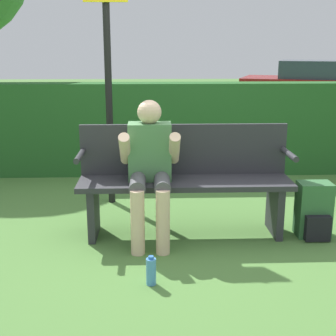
% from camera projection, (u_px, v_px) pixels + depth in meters
% --- Properties ---
extents(ground_plane, '(40.00, 40.00, 0.00)m').
position_uv_depth(ground_plane, '(185.00, 234.00, 4.11)').
color(ground_plane, '#4C7A38').
extents(hedge_back, '(12.00, 0.37, 1.16)m').
position_uv_depth(hedge_back, '(174.00, 129.00, 5.96)').
color(hedge_back, '#235623').
rests_on(hedge_back, ground).
extents(park_bench, '(1.82, 0.44, 0.94)m').
position_uv_depth(park_bench, '(185.00, 178.00, 4.05)').
color(park_bench, '#2D2D33').
rests_on(park_bench, ground).
extents(person_seated, '(0.50, 0.60, 1.17)m').
position_uv_depth(person_seated, '(150.00, 164.00, 3.87)').
color(person_seated, '#4C7F4C').
rests_on(person_seated, ground).
extents(backpack, '(0.28, 0.27, 0.48)m').
position_uv_depth(backpack, '(314.00, 211.00, 4.02)').
color(backpack, '#336638').
rests_on(backpack, ground).
extents(water_bottle, '(0.07, 0.07, 0.21)m').
position_uv_depth(water_bottle, '(151.00, 271.00, 3.22)').
color(water_bottle, '#4C8CCC').
rests_on(water_bottle, ground).
extents(signpost, '(0.42, 0.09, 2.34)m').
position_uv_depth(signpost, '(108.00, 71.00, 4.61)').
color(signpost, black).
rests_on(signpost, ground).
extents(parked_car, '(4.39, 3.11, 1.21)m').
position_uv_depth(parked_car, '(315.00, 83.00, 13.25)').
color(parked_car, maroon).
rests_on(parked_car, ground).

